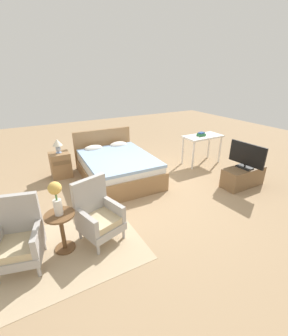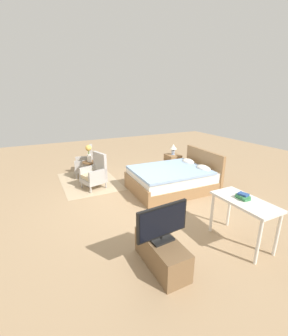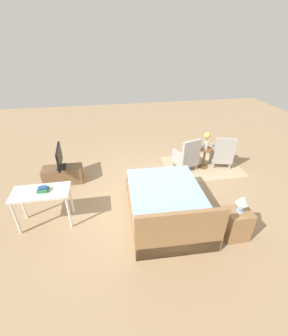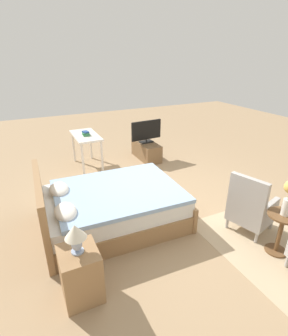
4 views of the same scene
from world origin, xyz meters
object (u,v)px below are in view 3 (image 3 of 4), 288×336
Objects in this scene: side_table at (204,156)px; table_lamp at (242,202)px; armchair_by_window_right at (187,157)px; bed at (167,205)px; book_stack at (43,189)px; tv_stand at (63,175)px; nightstand at (236,224)px; flower_vase at (207,139)px; vanity_desk at (42,196)px; tv_flatscreen at (59,158)px; armchair_by_window_left at (222,154)px.

table_lamp is at bearing 80.13° from side_table.
armchair_by_window_right is 2.54m from table_lamp.
bed is 9.99× the size of book_stack.
tv_stand is 1.58m from book_stack.
bed is 6.44× the size of table_lamp.
book_stack is (3.44, -0.96, 0.52)m from nightstand.
flower_vase is 2.54m from table_lamp.
vanity_desk is 0.17m from book_stack.
book_stack is (0.07, 1.46, 0.61)m from tv_stand.
vanity_desk is (0.12, 1.46, -0.05)m from tv_flatscreen.
armchair_by_window_left is 4.33m from tv_stand.
book_stack is at bearing -15.58° from table_lamp.
flower_vase is at bearing -0.63° from armchair_by_window_left.
book_stack is at bearing -15.57° from nightstand.
bed is at bearing -32.48° from nightstand.
flower_vase reaches higher than vanity_desk.
tv_flatscreen is at bearing -35.66° from table_lamp.
table_lamp is 0.41× the size of tv_flatscreen.
flower_vase reaches higher than armchair_by_window_left.
bed is 1.42m from table_lamp.
bed is 2.83m from tv_stand.
side_table is at bearing -0.63° from armchair_by_window_left.
tv_flatscreen is at bearing 4.46° from tv_stand.
nightstand is 0.57× the size of vanity_desk.
side_table is (-1.55, -1.79, 0.07)m from bed.
armchair_by_window_right is at bearing -155.77° from vanity_desk.
tv_stand is at bearing -94.84° from vanity_desk.
vanity_desk reaches higher than tv_stand.
armchair_by_window_left is 2.71m from table_lamp.
tv_stand is 4.51× the size of book_stack.
nightstand is 2.80× the size of book_stack.
flower_vase is at bearing -178.72° from tv_stand.
tv_stand is at bearing -92.56° from book_stack.
side_table is 2.58m from table_lamp.
vanity_desk is at bearing -15.42° from table_lamp.
nightstand is 0.51m from table_lamp.
armchair_by_window_right is 0.52m from side_table.
vanity_desk is at bearing 21.42° from side_table.
armchair_by_window_right reaches higher than table_lamp.
armchair_by_window_left is at bearing -160.95° from vanity_desk.
tv_flatscreen is (2.25, -1.71, 0.40)m from bed.
bed is at bearing 49.07° from side_table.
armchair_by_window_left reaches higher than nightstand.
flower_vase is (-1.55, -1.79, 0.58)m from bed.
tv_flatscreen reaches higher than side_table.
vanity_desk is (3.49, -0.96, -0.16)m from table_lamp.
nightstand is at bearing -90.00° from table_lamp.
nightstand is at bearing 164.59° from vanity_desk.
book_stack is (-0.06, 0.01, 0.16)m from vanity_desk.
table_lamp is 4.19m from tv_stand.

